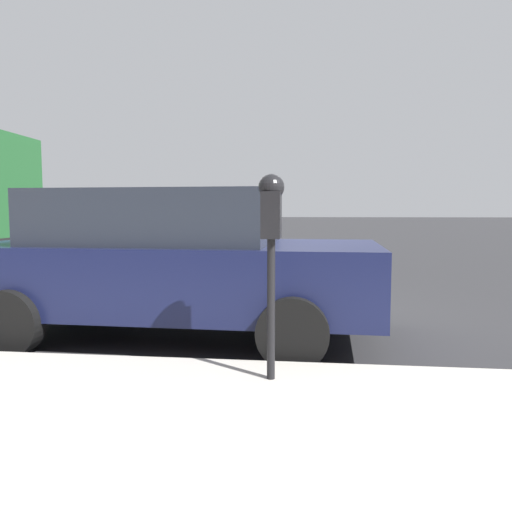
% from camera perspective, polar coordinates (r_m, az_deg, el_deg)
% --- Properties ---
extents(ground_plane, '(220.00, 220.00, 0.00)m').
position_cam_1_polar(ground_plane, '(6.48, -1.39, -7.10)').
color(ground_plane, '#2B2B2D').
extents(parking_meter, '(0.21, 0.19, 1.52)m').
position_cam_1_polar(parking_meter, '(3.65, 1.76, 3.73)').
color(parking_meter, black).
rests_on(parking_meter, sidewalk).
extents(car_navy, '(2.26, 4.39, 1.60)m').
position_cam_1_polar(car_navy, '(5.53, -9.50, -0.56)').
color(car_navy, '#14193D').
rests_on(car_navy, ground_plane).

